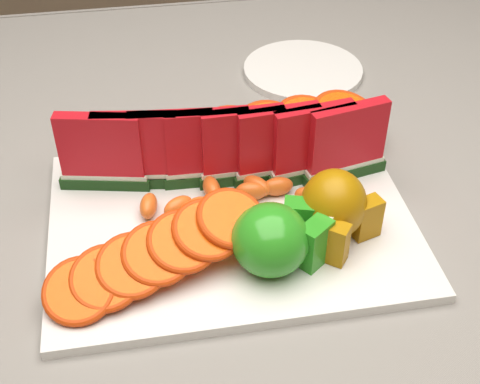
# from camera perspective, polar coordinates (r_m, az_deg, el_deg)

# --- Properties ---
(table) EXTENTS (1.40, 0.90, 0.75)m
(table) POSITION_cam_1_polar(r_m,az_deg,el_deg) (0.88, -7.72, -4.70)
(table) COLOR #53321A
(table) RESTS_ON ground
(tablecloth) EXTENTS (1.53, 1.03, 0.20)m
(tablecloth) POSITION_cam_1_polar(r_m,az_deg,el_deg) (0.84, -8.09, -1.65)
(tablecloth) COLOR gray
(tablecloth) RESTS_ON table
(platter) EXTENTS (0.40, 0.30, 0.01)m
(platter) POSITION_cam_1_polar(r_m,az_deg,el_deg) (0.75, -0.74, -2.60)
(platter) COLOR silver
(platter) RESTS_ON tablecloth
(apple_cluster) EXTENTS (0.11, 0.10, 0.07)m
(apple_cluster) POSITION_cam_1_polar(r_m,az_deg,el_deg) (0.67, 3.17, -3.99)
(apple_cluster) COLOR #45971B
(apple_cluster) RESTS_ON platter
(pear_cluster) EXTENTS (0.10, 0.10, 0.08)m
(pear_cluster) POSITION_cam_1_polar(r_m,az_deg,el_deg) (0.71, 8.16, -1.29)
(pear_cluster) COLOR #9B6B1B
(pear_cluster) RESTS_ON platter
(side_plate) EXTENTS (0.19, 0.19, 0.01)m
(side_plate) POSITION_cam_1_polar(r_m,az_deg,el_deg) (1.03, 5.39, 10.31)
(side_plate) COLOR silver
(side_plate) RESTS_ON tablecloth
(watermelon_row) EXTENTS (0.39, 0.07, 0.10)m
(watermelon_row) POSITION_cam_1_polar(r_m,az_deg,el_deg) (0.77, -1.27, 3.69)
(watermelon_row) COLOR #10400C
(watermelon_row) RESTS_ON platter
(orange_fan_front) EXTENTS (0.25, 0.14, 0.06)m
(orange_fan_front) POSITION_cam_1_polar(r_m,az_deg,el_deg) (0.67, -7.04, -5.20)
(orange_fan_front) COLOR #F83916
(orange_fan_front) RESTS_ON platter
(orange_fan_back) EXTENTS (0.39, 0.12, 0.05)m
(orange_fan_back) POSITION_cam_1_polar(r_m,az_deg,el_deg) (0.84, -0.57, 5.11)
(orange_fan_back) COLOR #F83916
(orange_fan_back) RESTS_ON platter
(tangerine_segments) EXTENTS (0.22, 0.07, 0.02)m
(tangerine_segments) POSITION_cam_1_polar(r_m,az_deg,el_deg) (0.75, -0.96, -0.38)
(tangerine_segments) COLOR #CF5B0C
(tangerine_segments) RESTS_ON platter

